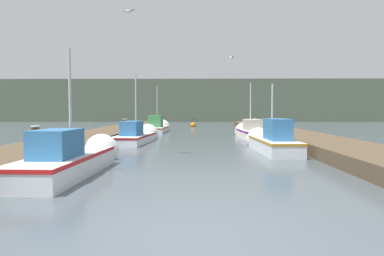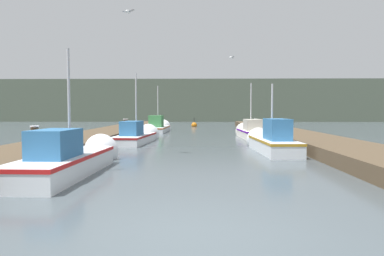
{
  "view_description": "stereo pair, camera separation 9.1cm",
  "coord_description": "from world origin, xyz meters",
  "px_view_note": "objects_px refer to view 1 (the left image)",
  "views": [
    {
      "loc": [
        0.04,
        -5.05,
        1.87
      ],
      "look_at": [
        -0.21,
        12.4,
        0.94
      ],
      "focal_mm": 32.0,
      "sensor_mm": 36.0,
      "label": 1
    },
    {
      "loc": [
        0.13,
        -5.05,
        1.87
      ],
      "look_at": [
        -0.21,
        12.4,
        0.94
      ],
      "focal_mm": 32.0,
      "sensor_mm": 36.0,
      "label": 2
    }
  ],
  "objects_px": {
    "mooring_piling_0": "(125,129)",
    "fishing_boat_1": "(271,141)",
    "seagull_lead": "(128,12)",
    "mooring_piling_1": "(36,149)",
    "channel_buoy": "(193,125)",
    "fishing_boat_4": "(158,127)",
    "fishing_boat_3": "(250,131)",
    "seagull_1": "(232,57)",
    "mooring_piling_2": "(255,126)",
    "fishing_boat_2": "(138,136)",
    "mooring_piling_3": "(269,130)",
    "fishing_boat_0": "(73,158)"
  },
  "relations": [
    {
      "from": "fishing_boat_0",
      "to": "channel_buoy",
      "type": "distance_m",
      "value": 28.02
    },
    {
      "from": "fishing_boat_4",
      "to": "fishing_boat_1",
      "type": "bearing_deg",
      "value": -62.3
    },
    {
      "from": "seagull_lead",
      "to": "mooring_piling_2",
      "type": "bearing_deg",
      "value": 85.7
    },
    {
      "from": "mooring_piling_0",
      "to": "seagull_1",
      "type": "bearing_deg",
      "value": -16.41
    },
    {
      "from": "fishing_boat_0",
      "to": "fishing_boat_3",
      "type": "relative_size",
      "value": 1.16
    },
    {
      "from": "mooring_piling_0",
      "to": "seagull_lead",
      "type": "height_order",
      "value": "seagull_lead"
    },
    {
      "from": "mooring_piling_2",
      "to": "seagull_1",
      "type": "xyz_separation_m",
      "value": [
        -2.63,
        -7.51,
        4.21
      ]
    },
    {
      "from": "fishing_boat_0",
      "to": "mooring_piling_2",
      "type": "distance_m",
      "value": 18.78
    },
    {
      "from": "fishing_boat_3",
      "to": "seagull_1",
      "type": "height_order",
      "value": "seagull_1"
    },
    {
      "from": "fishing_boat_1",
      "to": "mooring_piling_3",
      "type": "xyz_separation_m",
      "value": [
        0.95,
        4.86,
        0.21
      ]
    },
    {
      "from": "seagull_lead",
      "to": "seagull_1",
      "type": "relative_size",
      "value": 0.98
    },
    {
      "from": "mooring_piling_3",
      "to": "fishing_boat_4",
      "type": "bearing_deg",
      "value": 130.19
    },
    {
      "from": "fishing_boat_4",
      "to": "seagull_1",
      "type": "bearing_deg",
      "value": -60.0
    },
    {
      "from": "mooring_piling_3",
      "to": "seagull_1",
      "type": "height_order",
      "value": "seagull_1"
    },
    {
      "from": "fishing_boat_4",
      "to": "mooring_piling_2",
      "type": "distance_m",
      "value": 8.34
    },
    {
      "from": "mooring_piling_0",
      "to": "fishing_boat_1",
      "type": "bearing_deg",
      "value": -36.77
    },
    {
      "from": "mooring_piling_3",
      "to": "seagull_1",
      "type": "bearing_deg",
      "value": -159.16
    },
    {
      "from": "mooring_piling_3",
      "to": "fishing_boat_0",
      "type": "bearing_deg",
      "value": -127.94
    },
    {
      "from": "mooring_piling_3",
      "to": "seagull_1",
      "type": "xyz_separation_m",
      "value": [
        -2.35,
        -0.9,
        4.14
      ]
    },
    {
      "from": "fishing_boat_2",
      "to": "seagull_lead",
      "type": "bearing_deg",
      "value": -78.39
    },
    {
      "from": "mooring_piling_3",
      "to": "channel_buoy",
      "type": "distance_m",
      "value": 18.2
    },
    {
      "from": "channel_buoy",
      "to": "fishing_boat_3",
      "type": "bearing_deg",
      "value": -74.81
    },
    {
      "from": "mooring_piling_2",
      "to": "channel_buoy",
      "type": "xyz_separation_m",
      "value": [
        -4.99,
        10.96,
        -0.42
      ]
    },
    {
      "from": "fishing_boat_3",
      "to": "mooring_piling_2",
      "type": "relative_size",
      "value": 4.11
    },
    {
      "from": "fishing_boat_2",
      "to": "seagull_lead",
      "type": "distance_m",
      "value": 8.2
    },
    {
      "from": "channel_buoy",
      "to": "seagull_1",
      "type": "relative_size",
      "value": 2.03
    },
    {
      "from": "channel_buoy",
      "to": "seagull_lead",
      "type": "distance_m",
      "value": 24.97
    },
    {
      "from": "fishing_boat_0",
      "to": "fishing_boat_1",
      "type": "relative_size",
      "value": 1.05
    },
    {
      "from": "fishing_boat_1",
      "to": "mooring_piling_1",
      "type": "distance_m",
      "value": 9.79
    },
    {
      "from": "fishing_boat_1",
      "to": "fishing_boat_2",
      "type": "bearing_deg",
      "value": 145.07
    },
    {
      "from": "fishing_boat_2",
      "to": "fishing_boat_4",
      "type": "xyz_separation_m",
      "value": [
        0.06,
        9.61,
        0.02
      ]
    },
    {
      "from": "fishing_boat_0",
      "to": "channel_buoy",
      "type": "bearing_deg",
      "value": 85.1
    },
    {
      "from": "mooring_piling_1",
      "to": "seagull_1",
      "type": "height_order",
      "value": "seagull_1"
    },
    {
      "from": "fishing_boat_2",
      "to": "channel_buoy",
      "type": "bearing_deg",
      "value": 85.25
    },
    {
      "from": "fishing_boat_1",
      "to": "fishing_boat_4",
      "type": "bearing_deg",
      "value": 113.48
    },
    {
      "from": "mooring_piling_0",
      "to": "mooring_piling_1",
      "type": "height_order",
      "value": "mooring_piling_1"
    },
    {
      "from": "mooring_piling_3",
      "to": "seagull_lead",
      "type": "bearing_deg",
      "value": -136.49
    },
    {
      "from": "fishing_boat_4",
      "to": "seagull_1",
      "type": "relative_size",
      "value": 10.28
    },
    {
      "from": "mooring_piling_1",
      "to": "channel_buoy",
      "type": "height_order",
      "value": "mooring_piling_1"
    },
    {
      "from": "mooring_piling_2",
      "to": "fishing_boat_4",
      "type": "bearing_deg",
      "value": 162.65
    },
    {
      "from": "mooring_piling_0",
      "to": "seagull_1",
      "type": "xyz_separation_m",
      "value": [
        6.43,
        -1.89,
        4.15
      ]
    },
    {
      "from": "fishing_boat_4",
      "to": "mooring_piling_0",
      "type": "distance_m",
      "value": 8.18
    },
    {
      "from": "fishing_boat_0",
      "to": "fishing_boat_3",
      "type": "xyz_separation_m",
      "value": [
        7.28,
        13.09,
        -0.01
      ]
    },
    {
      "from": "mooring_piling_1",
      "to": "channel_buoy",
      "type": "xyz_separation_m",
      "value": [
        4.34,
        27.92,
        -0.53
      ]
    },
    {
      "from": "fishing_boat_3",
      "to": "channel_buoy",
      "type": "xyz_separation_m",
      "value": [
        -4.0,
        14.74,
        -0.24
      ]
    },
    {
      "from": "channel_buoy",
      "to": "seagull_lead",
      "type": "bearing_deg",
      "value": -95.41
    },
    {
      "from": "mooring_piling_2",
      "to": "fishing_boat_1",
      "type": "bearing_deg",
      "value": -96.05
    },
    {
      "from": "fishing_boat_4",
      "to": "seagull_lead",
      "type": "bearing_deg",
      "value": -85.62
    },
    {
      "from": "channel_buoy",
      "to": "seagull_1",
      "type": "bearing_deg",
      "value": -82.72
    },
    {
      "from": "fishing_boat_3",
      "to": "fishing_boat_4",
      "type": "relative_size",
      "value": 0.85
    }
  ]
}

